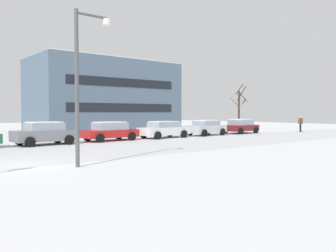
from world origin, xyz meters
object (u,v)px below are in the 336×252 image
Objects in this scene: street_lamp at (83,73)px; parked_car_red at (110,131)px; pedestrian_crossing at (300,123)px; parked_car_gray at (45,133)px; parked_car_white at (164,129)px; parked_car_maroon at (241,126)px; parked_car_silver at (206,128)px.

street_lamp reaches higher than parked_car_red.
pedestrian_crossing is at bearing -6.50° from parked_car_red.
pedestrian_crossing is at bearing -4.91° from parked_car_gray.
parked_car_maroon is at bearing 0.18° from parked_car_white.
parked_car_gray is 14.91m from parked_car_silver.
parked_car_maroon is (4.97, 0.04, 0.00)m from parked_car_silver.
parked_car_gray is 27.32m from pedestrian_crossing.
parked_car_white is (9.94, -0.06, -0.05)m from parked_car_gray.
parked_car_maroon is 2.32× the size of pedestrian_crossing.
street_lamp is 1.55× the size of parked_car_maroon.
pedestrian_crossing is (12.31, -2.27, 0.26)m from parked_car_silver.
parked_car_silver is 1.00× the size of parked_car_maroon.
street_lamp is at bearing -124.12° from parked_car_red.
parked_car_red is at bearing 173.50° from pedestrian_crossing.
parked_car_silver is at bearing 30.58° from street_lamp.
parked_car_gray reaches higher than parked_car_maroon.
parked_car_red is 22.39m from pedestrian_crossing.
parked_car_white is at bearing -2.96° from parked_car_red.
pedestrian_crossing is at bearing 14.79° from street_lamp.
pedestrian_crossing reaches higher than parked_car_maroon.
parked_car_red is at bearing 55.88° from street_lamp.
parked_car_white is at bearing -179.82° from parked_car_maroon.
street_lamp is at bearing -140.03° from parked_car_white.
street_lamp is 1.52× the size of parked_car_gray.
parked_car_gray is at bearing 175.09° from pedestrian_crossing.
street_lamp is at bearing -101.08° from parked_car_gray.
parked_car_maroon is at bearing 162.53° from pedestrian_crossing.
parked_car_silver is 12.52m from pedestrian_crossing.
street_lamp reaches higher than parked_car_gray.
pedestrian_crossing is at bearing -7.51° from parked_car_white.
street_lamp reaches higher than parked_car_maroon.
street_lamp is 30.31m from pedestrian_crossing.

